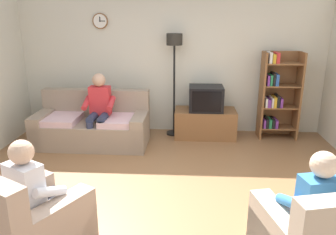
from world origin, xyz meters
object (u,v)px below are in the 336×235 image
at_px(bookshelf, 277,95).
at_px(person_in_right_armchair, 311,203).
at_px(couch, 93,126).
at_px(floor_lamp, 174,57).
at_px(tv, 206,98).
at_px(person_on_couch, 99,107).
at_px(armchair_near_window, 31,223).
at_px(person_in_left_armchair, 35,189).
at_px(tv_stand, 205,123).

bearing_deg(bookshelf, person_in_right_armchair, -98.82).
bearing_deg(couch, floor_lamp, 22.31).
bearing_deg(tv, person_in_right_armchair, -76.80).
height_order(floor_lamp, person_on_couch, floor_lamp).
bearing_deg(armchair_near_window, floor_lamp, 70.00).
relative_size(bookshelf, person_on_couch, 1.25).
distance_m(tv, person_in_right_armchair, 3.29).
bearing_deg(person_in_left_armchair, armchair_near_window, -118.99).
bearing_deg(armchair_near_window, person_on_couch, 90.35).
distance_m(armchair_near_window, person_in_right_armchair, 2.55).
height_order(tv, person_in_right_armchair, person_in_right_armchair).
relative_size(floor_lamp, armchair_near_window, 1.60).
relative_size(couch, person_in_left_armchair, 1.71).
bearing_deg(person_on_couch, couch, 145.99).
xyz_separation_m(bookshelf, person_in_left_armchair, (-3.00, -3.21, -0.19)).
relative_size(tv_stand, floor_lamp, 0.59).
height_order(tv, armchair_near_window, tv).
xyz_separation_m(tv_stand, person_in_left_armchair, (-1.74, -3.14, 0.35)).
relative_size(floor_lamp, person_in_right_armchair, 1.65).
bearing_deg(bookshelf, person_on_couch, -167.99).
bearing_deg(bookshelf, person_in_left_armchair, -133.10).
relative_size(couch, armchair_near_window, 1.65).
bearing_deg(person_on_couch, bookshelf, 12.01).
bearing_deg(floor_lamp, couch, -157.69).
distance_m(armchair_near_window, person_in_left_armchair, 0.33).
height_order(bookshelf, armchair_near_window, bookshelf).
bearing_deg(floor_lamp, person_on_couch, -150.96).
xyz_separation_m(couch, tv_stand, (1.96, 0.47, -0.06)).
relative_size(armchair_near_window, person_on_couch, 0.93).
distance_m(bookshelf, armchair_near_window, 4.51).
height_order(couch, tv_stand, couch).
bearing_deg(bookshelf, couch, -170.48).
height_order(bookshelf, person_on_couch, bookshelf).
relative_size(couch, person_on_couch, 1.54).
distance_m(tv, person_in_left_armchair, 3.56).
bearing_deg(tv, person_on_couch, -162.83).
xyz_separation_m(floor_lamp, person_on_couch, (-1.22, -0.68, -0.75)).
distance_m(bookshelf, floor_lamp, 1.95).
xyz_separation_m(armchair_near_window, person_on_couch, (-0.02, 2.63, 0.41)).
height_order(tv, person_on_couch, person_on_couch).
xyz_separation_m(person_on_couch, person_in_right_armchair, (2.55, -2.65, -0.09)).
xyz_separation_m(couch, person_on_couch, (0.16, -0.11, 0.39)).
distance_m(floor_lamp, person_in_right_armchair, 3.68).
bearing_deg(tv_stand, bookshelf, 3.22).
distance_m(tv, person_on_couch, 1.88).
distance_m(bookshelf, person_in_right_armchair, 3.34).
distance_m(couch, bookshelf, 3.30).
bearing_deg(tv, armchair_near_window, -119.17).
distance_m(bookshelf, person_in_left_armchair, 4.39).
distance_m(tv_stand, floor_lamp, 1.33).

